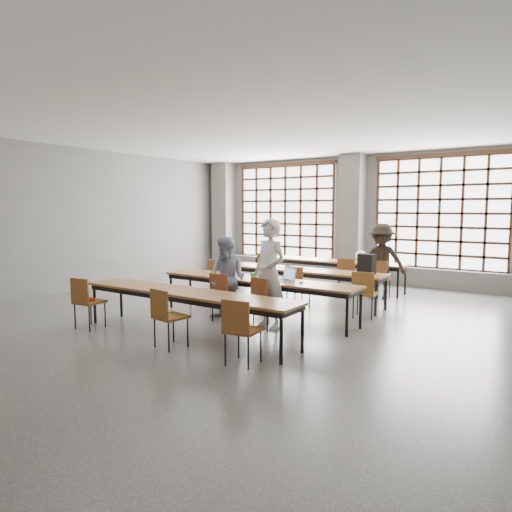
{
  "coord_description": "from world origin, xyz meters",
  "views": [
    {
      "loc": [
        4.88,
        -6.74,
        2.03
      ],
      "look_at": [
        0.05,
        0.4,
        1.12
      ],
      "focal_mm": 32.0,
      "sensor_mm": 36.0,
      "label": 1
    }
  ],
  "objects_px": {
    "desk_row_d": "(186,295)",
    "chair_mid_right": "(364,290)",
    "student_female": "(227,279)",
    "mouse": "(301,282)",
    "chair_mid_left": "(218,275)",
    "chair_near_left": "(86,298)",
    "chair_back_left": "(266,266)",
    "student_back": "(381,261)",
    "green_box": "(257,275)",
    "chair_near_right": "(240,325)",
    "chair_back_mid": "(346,273)",
    "phone": "(262,280)",
    "chair_back_right": "(379,276)",
    "desk_row_b": "(295,271)",
    "laptop_back": "(379,260)",
    "laptop_front": "(286,277)",
    "chair_front_left": "(223,292)",
    "backpack": "(367,264)",
    "chair_mid_centre": "(297,283)",
    "student_male": "(269,274)",
    "chair_near_mid": "(166,312)",
    "desk_row_a": "(326,262)",
    "desk_row_c": "(257,282)",
    "red_pouch": "(90,299)",
    "plastic_bag": "(361,256)"
  },
  "relations": [
    {
      "from": "chair_back_right",
      "to": "chair_near_right",
      "type": "bearing_deg",
      "value": -90.24
    },
    {
      "from": "desk_row_b",
      "to": "green_box",
      "type": "height_order",
      "value": "green_box"
    },
    {
      "from": "chair_back_left",
      "to": "chair_mid_left",
      "type": "height_order",
      "value": "same"
    },
    {
      "from": "chair_mid_left",
      "to": "chair_near_left",
      "type": "distance_m",
      "value": 3.34
    },
    {
      "from": "mouse",
      "to": "chair_back_mid",
      "type": "bearing_deg",
      "value": 97.76
    },
    {
      "from": "chair_back_left",
      "to": "chair_front_left",
      "type": "distance_m",
      "value": 3.8
    },
    {
      "from": "chair_back_left",
      "to": "chair_front_left",
      "type": "xyz_separation_m",
      "value": [
        1.36,
        -3.55,
        0.0
      ]
    },
    {
      "from": "chair_back_left",
      "to": "student_back",
      "type": "relative_size",
      "value": 0.52
    },
    {
      "from": "student_back",
      "to": "laptop_back",
      "type": "height_order",
      "value": "student_back"
    },
    {
      "from": "laptop_front",
      "to": "chair_mid_left",
      "type": "bearing_deg",
      "value": 158.41
    },
    {
      "from": "desk_row_a",
      "to": "phone",
      "type": "relative_size",
      "value": 30.77
    },
    {
      "from": "desk_row_d",
      "to": "laptop_back",
      "type": "relative_size",
      "value": 10.5
    },
    {
      "from": "chair_back_mid",
      "to": "student_female",
      "type": "distance_m",
      "value": 3.53
    },
    {
      "from": "desk_row_b",
      "to": "green_box",
      "type": "relative_size",
      "value": 16.0
    },
    {
      "from": "student_back",
      "to": "phone",
      "type": "relative_size",
      "value": 13.0
    },
    {
      "from": "phone",
      "to": "red_pouch",
      "type": "relative_size",
      "value": 0.65
    },
    {
      "from": "mouse",
      "to": "chair_near_right",
      "type": "bearing_deg",
      "value": -81.1
    },
    {
      "from": "red_pouch",
      "to": "student_male",
      "type": "bearing_deg",
      "value": 34.86
    },
    {
      "from": "desk_row_b",
      "to": "desk_row_c",
      "type": "distance_m",
      "value": 1.65
    },
    {
      "from": "laptop_back",
      "to": "student_back",
      "type": "bearing_deg",
      "value": -67.36
    },
    {
      "from": "laptop_front",
      "to": "mouse",
      "type": "height_order",
      "value": "laptop_front"
    },
    {
      "from": "chair_mid_centre",
      "to": "phone",
      "type": "height_order",
      "value": "chair_mid_centre"
    },
    {
      "from": "desk_row_c",
      "to": "student_back",
      "type": "height_order",
      "value": "student_back"
    },
    {
      "from": "chair_back_right",
      "to": "green_box",
      "type": "bearing_deg",
      "value": -115.96
    },
    {
      "from": "chair_back_left",
      "to": "chair_back_right",
      "type": "bearing_deg",
      "value": -0.01
    },
    {
      "from": "chair_front_left",
      "to": "chair_near_left",
      "type": "relative_size",
      "value": 1.0
    },
    {
      "from": "desk_row_b",
      "to": "student_male",
      "type": "distance_m",
      "value": 2.27
    },
    {
      "from": "chair_near_mid",
      "to": "plastic_bag",
      "type": "bearing_deg",
      "value": 83.85
    },
    {
      "from": "desk_row_d",
      "to": "chair_mid_right",
      "type": "height_order",
      "value": "chair_mid_right"
    },
    {
      "from": "chair_back_right",
      "to": "desk_row_b",
      "type": "bearing_deg",
      "value": -138.6
    },
    {
      "from": "chair_front_left",
      "to": "chair_near_right",
      "type": "bearing_deg",
      "value": -46.38
    },
    {
      "from": "phone",
      "to": "student_female",
      "type": "bearing_deg",
      "value": -140.19
    },
    {
      "from": "chair_mid_centre",
      "to": "student_back",
      "type": "xyz_separation_m",
      "value": [
        1.04,
        2.03,
        0.31
      ]
    },
    {
      "from": "chair_front_left",
      "to": "backpack",
      "type": "bearing_deg",
      "value": 52.42
    },
    {
      "from": "student_female",
      "to": "mouse",
      "type": "xyz_separation_m",
      "value": [
        1.25,
        0.48,
        -0.01
      ]
    },
    {
      "from": "desk_row_a",
      "to": "desk_row_b",
      "type": "distance_m",
      "value": 1.91
    },
    {
      "from": "chair_back_right",
      "to": "chair_near_left",
      "type": "bearing_deg",
      "value": -121.61
    },
    {
      "from": "desk_row_b",
      "to": "laptop_back",
      "type": "xyz_separation_m",
      "value": [
        1.19,
        2.01,
        0.13
      ]
    },
    {
      "from": "chair_mid_right",
      "to": "chair_near_right",
      "type": "height_order",
      "value": "same"
    },
    {
      "from": "chair_mid_right",
      "to": "phone",
      "type": "bearing_deg",
      "value": -143.72
    },
    {
      "from": "chair_back_right",
      "to": "student_male",
      "type": "xyz_separation_m",
      "value": [
        -0.73,
        -3.42,
        0.39
      ]
    },
    {
      "from": "chair_mid_centre",
      "to": "mouse",
      "type": "relative_size",
      "value": 8.98
    },
    {
      "from": "chair_near_mid",
      "to": "student_male",
      "type": "relative_size",
      "value": 0.47
    },
    {
      "from": "chair_near_right",
      "to": "green_box",
      "type": "relative_size",
      "value": 3.52
    },
    {
      "from": "student_female",
      "to": "red_pouch",
      "type": "xyz_separation_m",
      "value": [
        -1.6,
        -1.74,
        -0.26
      ]
    },
    {
      "from": "green_box",
      "to": "chair_back_left",
      "type": "bearing_deg",
      "value": 119.63
    },
    {
      "from": "student_female",
      "to": "phone",
      "type": "height_order",
      "value": "student_female"
    },
    {
      "from": "chair_front_left",
      "to": "laptop_front",
      "type": "relative_size",
      "value": 1.94
    },
    {
      "from": "chair_back_mid",
      "to": "chair_mid_left",
      "type": "height_order",
      "value": "same"
    },
    {
      "from": "desk_row_a",
      "to": "chair_back_left",
      "type": "xyz_separation_m",
      "value": [
        -1.39,
        -0.63,
        -0.13
      ]
    }
  ]
}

